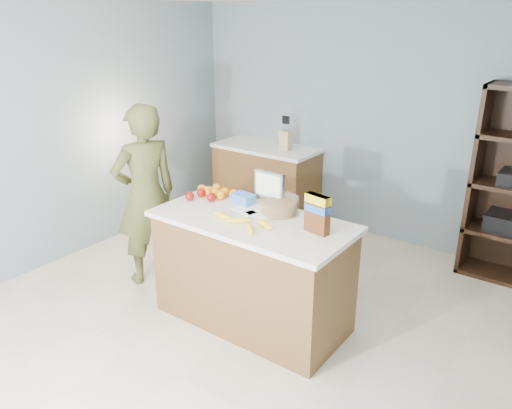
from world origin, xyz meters
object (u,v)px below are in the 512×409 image
Objects in this scene: person at (146,195)px; tv at (269,186)px; cereal_box at (317,211)px; counter_peninsula at (252,275)px.

person is 5.87× the size of tv.
cereal_box is at bearing 110.33° from person.
counter_peninsula is at bearing 108.01° from person.
cereal_box is at bearing 7.33° from counter_peninsula.
tv is (1.14, 0.31, 0.23)m from person.
tv reaches higher than counter_peninsula.
tv is 1.00× the size of cereal_box.
tv is at bearing 156.97° from cereal_box.
cereal_box is at bearing -23.03° from tv.
counter_peninsula is 0.94× the size of person.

